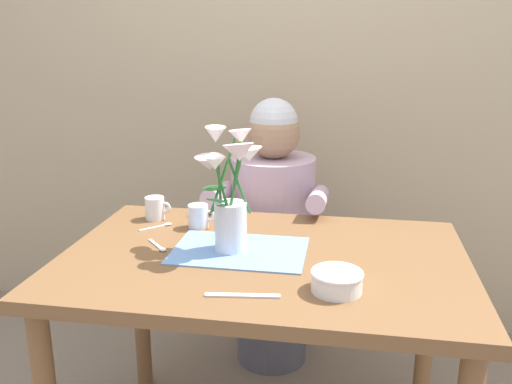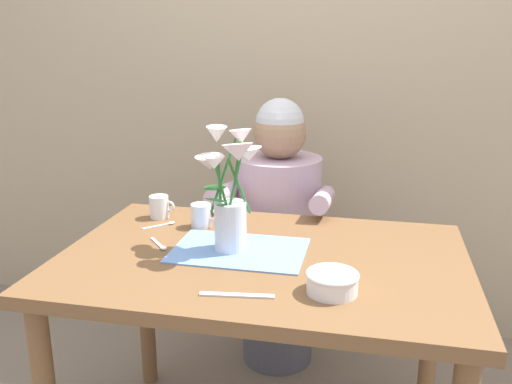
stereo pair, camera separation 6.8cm
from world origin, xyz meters
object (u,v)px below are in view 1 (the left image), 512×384
object	(u,v)px
dinner_knife	(242,295)
flower_vase	(230,189)
ceramic_bowl	(337,280)
coffee_cup	(155,208)
seated_person	(273,237)
tea_cup	(199,216)

from	to	relation	value
dinner_knife	flower_vase	bearing A→B (deg)	100.90
ceramic_bowl	coffee_cup	distance (m)	0.80
dinner_knife	coffee_cup	world-z (taller)	coffee_cup
seated_person	tea_cup	bearing A→B (deg)	-112.08
tea_cup	seated_person	bearing A→B (deg)	64.82
dinner_knife	tea_cup	size ratio (longest dim) A/B	2.04
coffee_cup	seated_person	bearing A→B (deg)	43.64
dinner_knife	tea_cup	bearing A→B (deg)	110.08
flower_vase	ceramic_bowl	size ratio (longest dim) A/B	2.70
ceramic_bowl	dinner_knife	distance (m)	0.24
dinner_knife	coffee_cup	distance (m)	0.68
flower_vase	dinner_knife	xyz separation A→B (m)	(0.10, -0.29, -0.19)
seated_person	ceramic_bowl	world-z (taller)	seated_person
flower_vase	tea_cup	distance (m)	0.28
flower_vase	tea_cup	world-z (taller)	flower_vase
tea_cup	dinner_knife	bearing A→B (deg)	-62.76
seated_person	dinner_knife	distance (m)	0.91
ceramic_bowl	seated_person	bearing A→B (deg)	108.99
dinner_knife	seated_person	bearing A→B (deg)	86.10
tea_cup	coffee_cup	world-z (taller)	same
tea_cup	coffee_cup	size ratio (longest dim) A/B	1.00
ceramic_bowl	tea_cup	distance (m)	0.63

